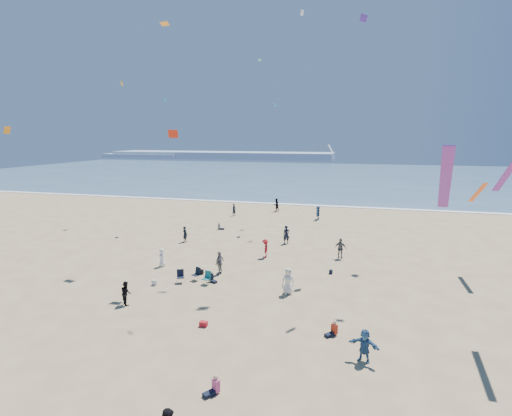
# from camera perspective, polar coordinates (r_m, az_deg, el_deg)

# --- Properties ---
(ground) EXTENTS (220.00, 220.00, 0.00)m
(ground) POSITION_cam_1_polar(r_m,az_deg,el_deg) (22.98, -10.65, -18.46)
(ground) COLOR tan
(ground) RESTS_ON ground
(ocean) EXTENTS (220.00, 100.00, 0.06)m
(ocean) POSITION_cam_1_polar(r_m,az_deg,el_deg) (113.93, 10.60, 4.57)
(ocean) COLOR #476B84
(ocean) RESTS_ON ground
(surf_line) EXTENTS (220.00, 1.20, 0.08)m
(surf_line) POSITION_cam_1_polar(r_m,az_deg,el_deg) (64.62, 6.91, 0.44)
(surf_line) COLOR white
(surf_line) RESTS_ON ground
(headland_far) EXTENTS (110.00, 20.00, 3.20)m
(headland_far) POSITION_cam_1_polar(r_m,az_deg,el_deg) (200.54, -5.00, 7.54)
(headland_far) COLOR #7A8EA8
(headland_far) RESTS_ON ground
(headland_near) EXTENTS (40.00, 14.00, 2.00)m
(headland_near) POSITION_cam_1_polar(r_m,az_deg,el_deg) (213.31, -15.69, 7.20)
(headland_near) COLOR #7A8EA8
(headland_near) RESTS_ON ground
(standing_flyers) EXTENTS (31.37, 47.02, 1.90)m
(standing_flyers) POSITION_cam_1_polar(r_m,az_deg,el_deg) (36.20, 4.04, -5.94)
(standing_flyers) COLOR white
(standing_flyers) RESTS_ON ground
(seated_group) EXTENTS (16.10, 33.66, 0.84)m
(seated_group) POSITION_cam_1_polar(r_m,az_deg,el_deg) (26.77, -2.51, -12.98)
(seated_group) COLOR white
(seated_group) RESTS_ON ground
(chair_cluster) EXTENTS (2.76, 1.60, 1.00)m
(chair_cluster) POSITION_cam_1_polar(r_m,az_deg,el_deg) (31.01, -8.84, -9.62)
(chair_cluster) COLOR black
(chair_cluster) RESTS_ON ground
(white_tote) EXTENTS (0.35, 0.20, 0.40)m
(white_tote) POSITION_cam_1_polar(r_m,az_deg,el_deg) (31.19, -14.33, -10.29)
(white_tote) COLOR silver
(white_tote) RESTS_ON ground
(black_backpack) EXTENTS (0.30, 0.22, 0.38)m
(black_backpack) POSITION_cam_1_polar(r_m,az_deg,el_deg) (32.83, -7.80, -9.03)
(black_backpack) COLOR black
(black_backpack) RESTS_ON ground
(cooler) EXTENTS (0.45, 0.30, 0.30)m
(cooler) POSITION_cam_1_polar(r_m,az_deg,el_deg) (24.48, -7.51, -16.09)
(cooler) COLOR red
(cooler) RESTS_ON ground
(navy_bag) EXTENTS (0.28, 0.18, 0.34)m
(navy_bag) POSITION_cam_1_polar(r_m,az_deg,el_deg) (33.16, 10.64, -8.95)
(navy_bag) COLOR black
(navy_bag) RESTS_ON ground
(kites_aloft) EXTENTS (49.56, 47.26, 29.69)m
(kites_aloft) POSITION_cam_1_polar(r_m,az_deg,el_deg) (31.02, 14.60, 16.40)
(kites_aloft) COLOR #FF76CB
(kites_aloft) RESTS_ON ground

